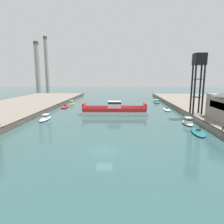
# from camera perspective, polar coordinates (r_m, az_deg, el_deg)

# --- Properties ---
(ground_plane) EXTENTS (400.00, 400.00, 0.00)m
(ground_plane) POSITION_cam_1_polar(r_m,az_deg,el_deg) (30.51, -2.25, -11.13)
(ground_plane) COLOR #335B5B
(chain_ferry) EXTENTS (19.39, 6.58, 3.90)m
(chain_ferry) POSITION_cam_1_polar(r_m,az_deg,el_deg) (59.24, 0.69, 0.46)
(chain_ferry) COLOR silver
(chain_ferry) RESTS_ON ground
(moored_boat_near_left) EXTENTS (2.11, 5.66, 1.74)m
(moored_boat_near_left) POSITION_cam_1_polar(r_m,az_deg,el_deg) (49.98, 20.90, -2.60)
(moored_boat_near_left) COLOR white
(moored_boat_near_left) RESTS_ON ground
(moored_boat_near_right) EXTENTS (2.82, 7.38, 1.24)m
(moored_boat_near_right) POSITION_cam_1_polar(r_m,az_deg,el_deg) (88.53, 12.64, 2.95)
(moored_boat_near_right) COLOR #237075
(moored_boat_near_right) RESTS_ON ground
(moored_boat_mid_left) EXTENTS (2.16, 5.98, 0.95)m
(moored_boat_mid_left) POSITION_cam_1_polar(r_m,az_deg,el_deg) (68.89, 15.39, 0.67)
(moored_boat_mid_left) COLOR white
(moored_boat_mid_left) RESTS_ON ground
(moored_boat_mid_right) EXTENTS (2.64, 7.72, 1.03)m
(moored_boat_mid_right) POSITION_cam_1_polar(r_m,az_deg,el_deg) (74.86, -13.25, 1.52)
(moored_boat_mid_right) COLOR red
(moored_boat_mid_right) RESTS_ON ground
(moored_boat_far_left) EXTENTS (3.30, 7.14, 0.99)m
(moored_boat_far_left) POSITION_cam_1_polar(r_m,az_deg,el_deg) (43.00, 23.50, -5.30)
(moored_boat_far_left) COLOR #237075
(moored_boat_far_left) RESTS_ON ground
(moored_boat_far_right) EXTENTS (2.43, 6.96, 1.39)m
(moored_boat_far_right) POSITION_cam_1_polar(r_m,az_deg,el_deg) (54.62, -18.56, -1.57)
(moored_boat_far_right) COLOR white
(moored_boat_far_right) RESTS_ON ground
(moored_boat_upstream_a) EXTENTS (2.03, 5.31, 1.45)m
(moored_boat_upstream_a) POSITION_cam_1_polar(r_m,az_deg,el_deg) (82.64, -11.45, 2.56)
(moored_boat_upstream_a) COLOR yellow
(moored_boat_upstream_a) RESTS_ON ground
(crane_tower) EXTENTS (2.87, 2.87, 15.59)m
(crane_tower) POSITION_cam_1_polar(r_m,az_deg,el_deg) (56.73, 23.64, 11.39)
(crane_tower) COLOR black
(crane_tower) RESTS_ON quay_right
(bollard_right_aft) EXTENTS (0.32, 0.32, 0.71)m
(bollard_right_aft) POSITION_cam_1_polar(r_m,az_deg,el_deg) (41.95, 29.22, -4.04)
(bollard_right_aft) COLOR black
(bollard_right_aft) RESTS_ON quay_right
(smokestack_distant_a) EXTENTS (2.68, 2.68, 38.61)m
(smokestack_distant_a) POSITION_cam_1_polar(r_m,az_deg,el_deg) (151.62, -18.27, 13.07)
(smokestack_distant_a) COLOR #9E998E
(smokestack_distant_a) RESTS_ON ground
(smokestack_distant_b) EXTENTS (3.21, 3.21, 32.93)m
(smokestack_distant_b) POSITION_cam_1_polar(r_m,az_deg,el_deg) (138.33, -20.62, 12.09)
(smokestack_distant_b) COLOR #9E998E
(smokestack_distant_b) RESTS_ON ground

